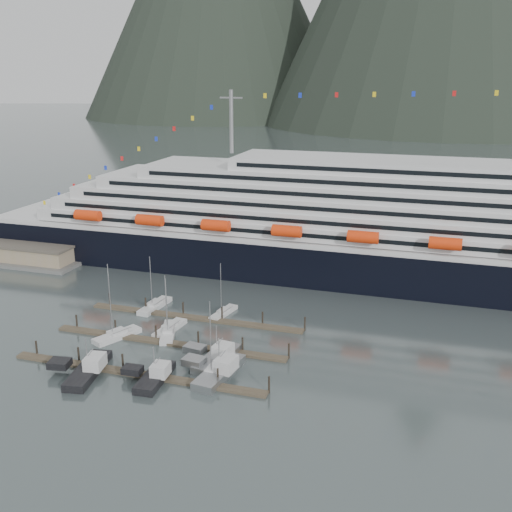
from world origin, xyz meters
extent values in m
plane|color=#465352|center=(0.00, 0.00, 0.00)|extent=(1600.00, 1600.00, 0.00)
cube|color=black|center=(25.00, 55.00, 4.00)|extent=(210.00, 28.00, 12.00)
cube|color=silver|center=(25.00, 55.00, 10.50)|extent=(205.80, 27.44, 1.50)
cube|color=silver|center=(30.00, 55.00, 13.10)|extent=(185.00, 26.00, 3.20)
cube|color=black|center=(30.00, 41.95, 13.26)|extent=(175.75, 0.20, 1.00)
cube|color=silver|center=(32.00, 55.00, 16.30)|extent=(180.00, 25.00, 3.20)
cube|color=black|center=(32.00, 42.45, 16.46)|extent=(171.00, 0.20, 1.00)
cube|color=silver|center=(34.00, 55.00, 19.50)|extent=(172.00, 24.00, 3.20)
cube|color=black|center=(34.00, 42.95, 19.66)|extent=(163.40, 0.20, 1.00)
cube|color=silver|center=(36.00, 55.00, 22.70)|extent=(160.00, 23.00, 3.20)
cube|color=black|center=(36.00, 43.45, 22.86)|extent=(152.00, 0.20, 1.00)
cube|color=silver|center=(38.00, 55.00, 25.80)|extent=(140.00, 22.00, 3.00)
cube|color=black|center=(38.00, 43.95, 25.95)|extent=(133.00, 0.20, 1.00)
cube|color=silver|center=(40.00, 55.00, 28.80)|extent=(95.00, 20.00, 3.00)
cube|color=black|center=(40.00, 44.95, 28.95)|extent=(90.25, 0.20, 1.00)
cylinder|color=gray|center=(-10.00, 55.00, 38.30)|extent=(1.00, 1.00, 16.00)
cylinder|color=#FE380D|center=(-45.00, 40.00, 14.50)|extent=(7.00, 2.80, 2.80)
cylinder|color=#FE380D|center=(-27.00, 40.00, 14.50)|extent=(7.00, 2.80, 2.80)
cylinder|color=#FE380D|center=(-9.00, 40.00, 14.50)|extent=(7.00, 2.80, 2.80)
cylinder|color=#FE380D|center=(9.00, 40.00, 14.50)|extent=(7.00, 2.80, 2.80)
cylinder|color=#FE380D|center=(27.00, 40.00, 14.50)|extent=(7.00, 2.80, 2.80)
cylinder|color=#FE380D|center=(45.00, 40.00, 14.50)|extent=(7.00, 2.80, 2.80)
cube|color=#595956|center=(-72.00, 42.00, 0.30)|extent=(46.00, 20.00, 1.20)
cube|color=tan|center=(-72.00, 42.00, 2.50)|extent=(42.00, 16.00, 5.00)
cube|color=#595147|center=(-72.00, 42.00, 5.20)|extent=(43.00, 17.00, 0.60)
cube|color=#453B2C|center=(-5.00, -10.00, 0.25)|extent=(48.00, 2.00, 0.50)
cylinder|color=black|center=(-26.00, -8.90, 1.40)|extent=(0.36, 0.36, 3.20)
cylinder|color=black|center=(-17.00, -8.90, 1.40)|extent=(0.36, 0.36, 3.20)
cylinder|color=black|center=(-8.00, -8.90, 1.40)|extent=(0.36, 0.36, 3.20)
cylinder|color=black|center=(1.00, -8.90, 1.40)|extent=(0.36, 0.36, 3.20)
cylinder|color=black|center=(10.00, -8.90, 1.40)|extent=(0.36, 0.36, 3.20)
cylinder|color=black|center=(19.00, -8.90, 1.40)|extent=(0.36, 0.36, 3.20)
cube|color=#453B2C|center=(-5.00, 3.00, 0.25)|extent=(48.00, 2.00, 0.50)
cylinder|color=black|center=(-26.00, 4.10, 1.40)|extent=(0.36, 0.36, 3.20)
cylinder|color=black|center=(-17.00, 4.10, 1.40)|extent=(0.36, 0.36, 3.20)
cylinder|color=black|center=(-8.00, 4.10, 1.40)|extent=(0.36, 0.36, 3.20)
cylinder|color=black|center=(1.00, 4.10, 1.40)|extent=(0.36, 0.36, 3.20)
cylinder|color=black|center=(10.00, 4.10, 1.40)|extent=(0.36, 0.36, 3.20)
cylinder|color=black|center=(19.00, 4.10, 1.40)|extent=(0.36, 0.36, 3.20)
cube|color=#453B2C|center=(-5.00, 16.00, 0.25)|extent=(48.00, 2.00, 0.50)
cylinder|color=black|center=(-26.00, 17.10, 1.40)|extent=(0.36, 0.36, 3.20)
cylinder|color=black|center=(-17.00, 17.10, 1.40)|extent=(0.36, 0.36, 3.20)
cylinder|color=black|center=(-8.00, 17.10, 1.40)|extent=(0.36, 0.36, 3.20)
cylinder|color=black|center=(1.00, 17.10, 1.40)|extent=(0.36, 0.36, 3.20)
cylinder|color=black|center=(10.00, 17.10, 1.40)|extent=(0.36, 0.36, 3.20)
cylinder|color=black|center=(19.00, 17.10, 1.40)|extent=(0.36, 0.36, 3.20)
cube|color=silver|center=(-15.74, 2.43, 0.25)|extent=(6.91, 10.23, 1.55)
cube|color=silver|center=(-15.74, 2.43, 1.27)|extent=(3.51, 4.10, 0.89)
cylinder|color=gray|center=(-16.17, 1.54, 8.33)|extent=(0.18, 0.18, 14.67)
cube|color=silver|center=(-7.27, 8.78, 0.25)|extent=(3.67, 9.82, 1.41)
cube|color=silver|center=(-7.27, 8.78, 1.16)|extent=(2.38, 3.56, 0.81)
cylinder|color=gray|center=(-7.38, 7.83, 6.56)|extent=(0.16, 0.16, 11.31)
cube|color=silver|center=(-6.74, 7.05, 0.25)|extent=(6.12, 11.05, 1.38)
cube|color=silver|center=(-6.74, 7.05, 1.13)|extent=(3.15, 4.24, 0.79)
cylinder|color=gray|center=(-6.37, 6.03, 6.56)|extent=(0.16, 0.16, 11.34)
cube|color=silver|center=(-15.75, 18.97, 0.25)|extent=(3.71, 10.87, 1.49)
cube|color=silver|center=(-15.75, 18.97, 1.23)|extent=(2.46, 3.91, 0.85)
cylinder|color=gray|center=(-15.85, 17.91, 6.66)|extent=(0.17, 0.17, 11.40)
cube|color=silver|center=(0.23, 20.00, 0.25)|extent=(3.73, 9.19, 1.19)
cube|color=silver|center=(0.23, 20.00, 0.98)|extent=(2.22, 3.38, 0.68)
cylinder|color=gray|center=(0.08, 19.12, 6.38)|extent=(0.14, 0.14, 11.23)
cube|color=silver|center=(8.16, -6.19, 0.25)|extent=(2.96, 9.75, 1.51)
cube|color=silver|center=(8.16, -6.19, 1.24)|extent=(2.21, 3.43, 0.86)
cylinder|color=gray|center=(8.15, -7.16, 7.57)|extent=(0.17, 0.17, 13.19)
cube|color=black|center=(-12.97, -12.21, 0.35)|extent=(6.11, 14.09, 2.10)
cube|color=black|center=(-18.07, -13.12, 1.68)|extent=(4.04, 3.58, 1.26)
cube|color=silver|center=(-11.63, -11.97, 2.41)|extent=(3.61, 4.54, 2.31)
cube|color=black|center=(-11.63, -11.97, 3.25)|extent=(3.36, 4.24, 0.52)
cylinder|color=gray|center=(-12.97, -12.21, 4.20)|extent=(0.17, 0.17, 5.25)
cube|color=black|center=(-0.73, -10.92, 0.35)|extent=(4.28, 11.02, 1.96)
cube|color=black|center=(-4.83, -11.21, 1.57)|extent=(3.50, 2.60, 1.18)
cube|color=silver|center=(0.34, -10.85, 2.26)|extent=(2.97, 3.43, 2.16)
cube|color=black|center=(0.34, -10.85, 3.04)|extent=(2.76, 3.20, 0.49)
cylinder|color=gray|center=(-0.73, -10.92, 3.93)|extent=(0.16, 0.16, 4.91)
cube|color=#95989A|center=(9.16, -5.98, 0.35)|extent=(5.52, 13.62, 2.21)
cube|color=#95989A|center=(4.17, -5.38, 1.77)|extent=(4.07, 3.34, 1.32)
cube|color=silver|center=(10.48, -6.13, 2.54)|extent=(3.54, 4.31, 2.43)
cube|color=black|center=(10.48, -6.13, 3.42)|extent=(3.29, 4.02, 0.55)
cylinder|color=gray|center=(9.16, -5.98, 4.41)|extent=(0.18, 0.18, 5.52)
cube|color=#95989A|center=(6.96, -1.43, 0.35)|extent=(5.62, 12.63, 2.22)
cube|color=#95989A|center=(2.37, -0.80, 1.77)|extent=(4.10, 3.17, 1.33)
cube|color=silver|center=(8.17, -1.60, 2.55)|extent=(3.58, 4.05, 2.44)
cube|color=black|center=(8.17, -1.60, 3.44)|extent=(3.32, 3.78, 0.55)
cylinder|color=gray|center=(6.96, -1.43, 4.43)|extent=(0.18, 0.18, 5.54)
camera|label=1|loc=(43.24, -93.03, 50.62)|focal=42.00mm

